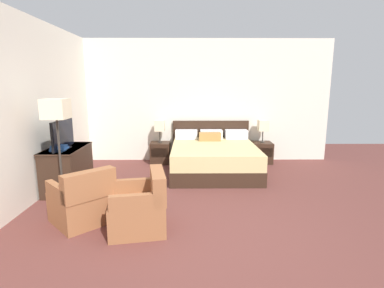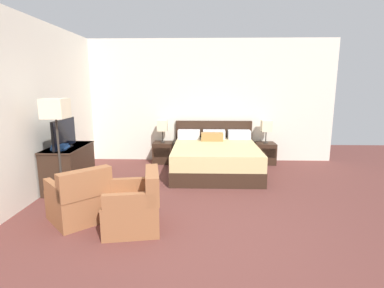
{
  "view_description": "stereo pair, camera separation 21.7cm",
  "coord_description": "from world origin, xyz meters",
  "px_view_note": "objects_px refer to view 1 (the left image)",
  "views": [
    {
      "loc": [
        -0.15,
        -3.22,
        1.82
      ],
      "look_at": [
        -0.11,
        2.18,
        0.75
      ],
      "focal_mm": 28.0,
      "sensor_mm": 36.0,
      "label": 1
    },
    {
      "loc": [
        0.06,
        -3.21,
        1.82
      ],
      "look_at": [
        -0.11,
        2.18,
        0.75
      ],
      "focal_mm": 28.0,
      "sensor_mm": 36.0,
      "label": 2
    }
  ],
  "objects_px": {
    "tv": "(63,135)",
    "book_blue_cover": "(60,148)",
    "armchair_companion": "(140,208)",
    "floor_lamp": "(56,117)",
    "book_red_cover": "(58,150)",
    "book_small_top": "(59,146)",
    "armchair_by_window": "(83,202)",
    "dresser": "(68,168)",
    "nightstand_left": "(160,153)",
    "table_lamp_left": "(160,126)",
    "bed": "(214,157)",
    "table_lamp_right": "(263,126)",
    "nightstand_right": "(262,152)"
  },
  "relations": [
    {
      "from": "nightstand_left",
      "to": "book_small_top",
      "type": "distance_m",
      "value": 2.62
    },
    {
      "from": "armchair_companion",
      "to": "floor_lamp",
      "type": "relative_size",
      "value": 0.49
    },
    {
      "from": "nightstand_left",
      "to": "table_lamp_right",
      "type": "distance_m",
      "value": 2.49
    },
    {
      "from": "bed",
      "to": "book_red_cover",
      "type": "bearing_deg",
      "value": -152.34
    },
    {
      "from": "nightstand_left",
      "to": "book_blue_cover",
      "type": "bearing_deg",
      "value": -123.86
    },
    {
      "from": "bed",
      "to": "nightstand_right",
      "type": "xyz_separation_m",
      "value": [
        1.2,
        0.73,
        -0.07
      ]
    },
    {
      "from": "dresser",
      "to": "tv",
      "type": "distance_m",
      "value": 0.61
    },
    {
      "from": "bed",
      "to": "book_red_cover",
      "type": "height_order",
      "value": "bed"
    },
    {
      "from": "bed",
      "to": "nightstand_left",
      "type": "bearing_deg",
      "value": 148.81
    },
    {
      "from": "dresser",
      "to": "book_blue_cover",
      "type": "distance_m",
      "value": 0.51
    },
    {
      "from": "nightstand_left",
      "to": "armchair_by_window",
      "type": "xyz_separation_m",
      "value": [
        -0.73,
        -3.12,
        0.04
      ]
    },
    {
      "from": "dresser",
      "to": "armchair_by_window",
      "type": "relative_size",
      "value": 1.12
    },
    {
      "from": "book_small_top",
      "to": "floor_lamp",
      "type": "height_order",
      "value": "floor_lamp"
    },
    {
      "from": "tv",
      "to": "armchair_companion",
      "type": "height_order",
      "value": "tv"
    },
    {
      "from": "bed",
      "to": "table_lamp_right",
      "type": "xyz_separation_m",
      "value": [
        1.2,
        0.73,
        0.56
      ]
    },
    {
      "from": "nightstand_left",
      "to": "table_lamp_left",
      "type": "bearing_deg",
      "value": 90.0
    },
    {
      "from": "table_lamp_right",
      "to": "armchair_by_window",
      "type": "relative_size",
      "value": 0.54
    },
    {
      "from": "bed",
      "to": "floor_lamp",
      "type": "relative_size",
      "value": 1.26
    },
    {
      "from": "nightstand_right",
      "to": "table_lamp_left",
      "type": "relative_size",
      "value": 0.93
    },
    {
      "from": "armchair_by_window",
      "to": "nightstand_left",
      "type": "bearing_deg",
      "value": 76.82
    },
    {
      "from": "nightstand_left",
      "to": "table_lamp_left",
      "type": "relative_size",
      "value": 0.93
    },
    {
      "from": "table_lamp_right",
      "to": "dresser",
      "type": "xyz_separation_m",
      "value": [
        -3.85,
        -1.83,
        -0.49
      ]
    },
    {
      "from": "nightstand_right",
      "to": "armchair_by_window",
      "type": "distance_m",
      "value": 4.42
    },
    {
      "from": "bed",
      "to": "book_blue_cover",
      "type": "distance_m",
      "value": 3.01
    },
    {
      "from": "book_red_cover",
      "to": "tv",
      "type": "bearing_deg",
      "value": 86.29
    },
    {
      "from": "dresser",
      "to": "book_blue_cover",
      "type": "height_order",
      "value": "book_blue_cover"
    },
    {
      "from": "nightstand_right",
      "to": "book_small_top",
      "type": "height_order",
      "value": "book_small_top"
    },
    {
      "from": "nightstand_right",
      "to": "book_small_top",
      "type": "xyz_separation_m",
      "value": [
        -3.84,
        -2.12,
        0.6
      ]
    },
    {
      "from": "book_small_top",
      "to": "table_lamp_right",
      "type": "bearing_deg",
      "value": 28.93
    },
    {
      "from": "book_small_top",
      "to": "armchair_by_window",
      "type": "height_order",
      "value": "book_small_top"
    },
    {
      "from": "table_lamp_right",
      "to": "book_blue_cover",
      "type": "height_order",
      "value": "table_lamp_right"
    },
    {
      "from": "nightstand_left",
      "to": "table_lamp_left",
      "type": "height_order",
      "value": "table_lamp_left"
    },
    {
      "from": "tv",
      "to": "book_red_cover",
      "type": "relative_size",
      "value": 3.71
    },
    {
      "from": "bed",
      "to": "book_blue_cover",
      "type": "height_order",
      "value": "bed"
    },
    {
      "from": "nightstand_right",
      "to": "tv",
      "type": "xyz_separation_m",
      "value": [
        -3.84,
        -1.91,
        0.75
      ]
    },
    {
      "from": "book_blue_cover",
      "to": "dresser",
      "type": "bearing_deg",
      "value": 93.71
    },
    {
      "from": "table_lamp_right",
      "to": "book_blue_cover",
      "type": "relative_size",
      "value": 2.22
    },
    {
      "from": "bed",
      "to": "armchair_companion",
      "type": "distance_m",
      "value": 2.83
    },
    {
      "from": "armchair_companion",
      "to": "book_red_cover",
      "type": "bearing_deg",
      "value": 141.56
    },
    {
      "from": "table_lamp_right",
      "to": "book_blue_cover",
      "type": "bearing_deg",
      "value": -151.01
    },
    {
      "from": "table_lamp_left",
      "to": "dresser",
      "type": "xyz_separation_m",
      "value": [
        -1.44,
        -1.83,
        -0.49
      ]
    },
    {
      "from": "table_lamp_right",
      "to": "book_red_cover",
      "type": "height_order",
      "value": "table_lamp_right"
    },
    {
      "from": "book_red_cover",
      "to": "floor_lamp",
      "type": "relative_size",
      "value": 0.14
    },
    {
      "from": "bed",
      "to": "armchair_companion",
      "type": "relative_size",
      "value": 2.58
    },
    {
      "from": "book_red_cover",
      "to": "book_blue_cover",
      "type": "relative_size",
      "value": 0.93
    },
    {
      "from": "nightstand_left",
      "to": "armchair_companion",
      "type": "relative_size",
      "value": 0.61
    },
    {
      "from": "tv",
      "to": "book_blue_cover",
      "type": "height_order",
      "value": "tv"
    },
    {
      "from": "tv",
      "to": "floor_lamp",
      "type": "distance_m",
      "value": 0.83
    },
    {
      "from": "dresser",
      "to": "armchair_by_window",
      "type": "bearing_deg",
      "value": -61.22
    },
    {
      "from": "book_small_top",
      "to": "armchair_by_window",
      "type": "bearing_deg",
      "value": -54.99
    }
  ]
}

